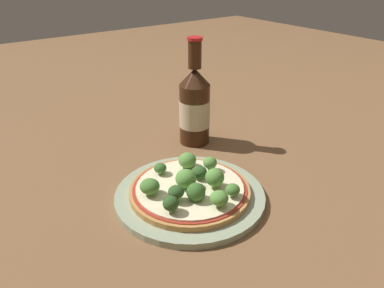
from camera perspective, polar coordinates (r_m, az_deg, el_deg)
name	(u,v)px	position (r m, az deg, el deg)	size (l,w,h in m)	color
ground_plane	(191,190)	(0.67, -0.15, -7.09)	(3.00, 3.00, 0.00)	brown
plate	(190,195)	(0.65, -0.33, -7.85)	(0.26, 0.26, 0.01)	#93A384
pizza	(190,190)	(0.64, -0.34, -6.95)	(0.21, 0.21, 0.01)	#B77F42
broccoli_floret_0	(196,192)	(0.60, 0.60, -7.33)	(0.03, 0.03, 0.03)	#7A9E5B
broccoli_floret_1	(160,168)	(0.67, -4.87, -3.69)	(0.02, 0.02, 0.02)	#7A9E5B
broccoli_floret_2	(187,160)	(0.69, -0.71, -2.50)	(0.03, 0.03, 0.03)	#7A9E5B
broccoli_floret_3	(219,198)	(0.58, 4.15, -8.23)	(0.03, 0.03, 0.03)	#7A9E5B
broccoli_floret_4	(210,163)	(0.67, 2.70, -2.86)	(0.02, 0.02, 0.03)	#7A9E5B
broccoli_floret_5	(176,192)	(0.59, -2.44, -7.35)	(0.03, 0.03, 0.03)	#7A9E5B
broccoli_floret_6	(215,178)	(0.63, 3.48, -5.12)	(0.03, 0.03, 0.03)	#7A9E5B
broccoli_floret_7	(199,172)	(0.65, 1.11, -4.28)	(0.03, 0.03, 0.02)	#7A9E5B
broccoli_floret_8	(151,187)	(0.61, -6.33, -6.54)	(0.03, 0.03, 0.03)	#7A9E5B
broccoli_floret_9	(233,190)	(0.61, 6.22, -6.96)	(0.02, 0.02, 0.02)	#7A9E5B
broccoli_floret_10	(186,179)	(0.63, -0.95, -5.28)	(0.04, 0.04, 0.03)	#7A9E5B
broccoli_floret_11	(171,204)	(0.57, -3.26, -9.06)	(0.02, 0.02, 0.03)	#7A9E5B
beer_bottle	(195,106)	(0.81, 0.40, 5.86)	(0.07, 0.07, 0.23)	#381E0F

